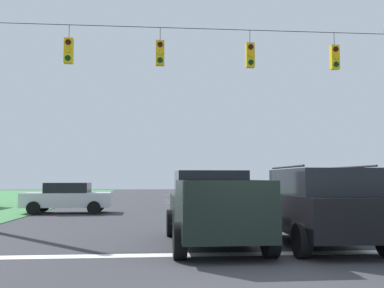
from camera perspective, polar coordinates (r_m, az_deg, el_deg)
ground_plane at (r=7.54m, az=10.40°, el=-17.94°), size 120.00×120.00×0.00m
stop_bar_stripe at (r=10.12m, az=6.26°, el=-14.51°), size 14.80×0.45×0.01m
lane_dash_0 at (r=16.00m, az=2.08°, el=-10.87°), size 2.50×0.15×0.01m
lane_dash_1 at (r=23.89m, az=-0.23°, el=-8.81°), size 2.50×0.15×0.01m
lane_dash_2 at (r=30.13m, az=-1.18°, el=-7.94°), size 2.50×0.15×0.01m
lane_dash_3 at (r=34.31m, az=-1.63°, el=-7.53°), size 2.50×0.15×0.01m
lane_dash_4 at (r=45.40m, az=-2.41°, el=-6.82°), size 2.50×0.15×0.01m
overhead_signal_span at (r=16.03m, az=2.87°, el=4.96°), size 17.54×0.31×7.89m
pickup_truck at (r=11.32m, az=2.78°, el=-8.57°), size 2.34×5.43×1.95m
suv_black at (r=11.55m, az=16.63°, el=-7.84°), size 2.28×4.83×2.05m
distant_car_crossing_white at (r=26.46m, az=11.43°, el=-6.61°), size 4.45×2.34×1.52m
distant_car_oncoming at (r=22.28m, az=-16.39°, el=-6.90°), size 4.32×2.06×1.52m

